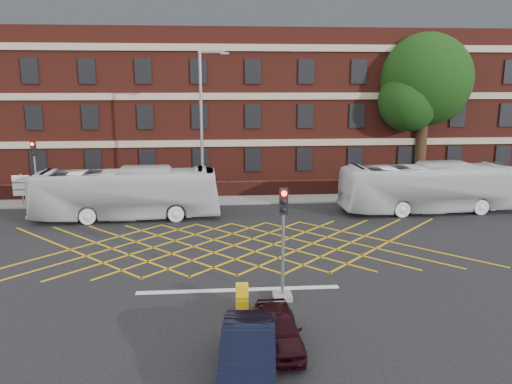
{
  "coord_description": "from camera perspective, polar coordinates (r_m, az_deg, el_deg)",
  "views": [
    {
      "loc": [
        -0.77,
        -21.86,
        8.01
      ],
      "look_at": [
        1.09,
        1.5,
        2.85
      ],
      "focal_mm": 35.0,
      "sensor_mm": 36.0,
      "label": 1
    }
  ],
  "objects": [
    {
      "name": "ground",
      "position": [
        23.3,
        -2.4,
        -7.7
      ],
      "size": [
        120.0,
        120.0,
        0.0
      ],
      "primitive_type": "plane",
      "color": "black",
      "rests_on": "ground"
    },
    {
      "name": "victorian_building",
      "position": [
        43.87,
        -3.29,
        12.17
      ],
      "size": [
        51.0,
        12.17,
        20.4
      ],
      "color": "#581E16",
      "rests_on": "ground"
    },
    {
      "name": "boundary_wall",
      "position": [
        35.66,
        -3.21,
        0.33
      ],
      "size": [
        56.0,
        0.5,
        1.1
      ],
      "primitive_type": "cube",
      "color": "#491913",
      "rests_on": "ground"
    },
    {
      "name": "far_pavement",
      "position": [
        34.79,
        -3.16,
        -0.81
      ],
      "size": [
        60.0,
        3.0,
        0.12
      ],
      "primitive_type": "cube",
      "color": "slate",
      "rests_on": "ground"
    },
    {
      "name": "box_junction_hatching",
      "position": [
        25.18,
        -2.57,
        -6.12
      ],
      "size": [
        8.22,
        8.22,
        0.02
      ],
      "primitive_type": "cube",
      "rotation": [
        0.0,
        0.0,
        0.79
      ],
      "color": "#CC990C",
      "rests_on": "ground"
    },
    {
      "name": "stop_line",
      "position": [
        20.05,
        -2.01,
        -11.11
      ],
      "size": [
        8.0,
        0.3,
        0.02
      ],
      "primitive_type": "cube",
      "color": "silver",
      "rests_on": "ground"
    },
    {
      "name": "bus_left",
      "position": [
        30.72,
        -14.52,
        -0.16
      ],
      "size": [
        11.08,
        2.93,
        3.06
      ],
      "primitive_type": "imported",
      "rotation": [
        0.0,
        0.0,
        1.6
      ],
      "color": "silver",
      "rests_on": "ground"
    },
    {
      "name": "bus_right",
      "position": [
        33.1,
        19.11,
        0.47
      ],
      "size": [
        11.22,
        3.07,
        3.1
      ],
      "primitive_type": "imported",
      "rotation": [
        0.0,
        0.0,
        1.61
      ],
      "color": "silver",
      "rests_on": "ground"
    },
    {
      "name": "car_navy",
      "position": [
        14.43,
        -0.88,
        -18.0
      ],
      "size": [
        1.9,
        4.41,
        1.41
      ],
      "primitive_type": "imported",
      "rotation": [
        0.0,
        0.0,
        -0.1
      ],
      "color": "black",
      "rests_on": "ground"
    },
    {
      "name": "car_maroon",
      "position": [
        15.94,
        2.46,
        -15.35
      ],
      "size": [
        1.44,
        3.47,
        1.17
      ],
      "primitive_type": "imported",
      "rotation": [
        0.0,
        0.0,
        0.02
      ],
      "color": "black",
      "rests_on": "ground"
    },
    {
      "name": "deciduous_tree",
      "position": [
        40.88,
        18.66,
        11.36
      ],
      "size": [
        7.36,
        6.98,
        11.71
      ],
      "color": "black",
      "rests_on": "ground"
    },
    {
      "name": "traffic_light_near",
      "position": [
        18.65,
        3.09,
        -7.16
      ],
      "size": [
        0.7,
        0.7,
        4.27
      ],
      "color": "slate",
      "rests_on": "ground"
    },
    {
      "name": "traffic_light_far",
      "position": [
        35.78,
        -23.82,
        1.3
      ],
      "size": [
        0.7,
        0.7,
        4.27
      ],
      "color": "slate",
      "rests_on": "ground"
    },
    {
      "name": "street_lamp",
      "position": [
        31.53,
        -6.06,
        4.06
      ],
      "size": [
        2.25,
        1.0,
        9.84
      ],
      "color": "slate",
      "rests_on": "ground"
    },
    {
      "name": "direction_signs",
      "position": [
        35.86,
        -25.23,
        0.57
      ],
      "size": [
        1.1,
        0.16,
        2.2
      ],
      "color": "gray",
      "rests_on": "ground"
    },
    {
      "name": "utility_cabinet",
      "position": [
        18.33,
        -1.61,
        -11.86
      ],
      "size": [
        0.45,
        0.38,
        0.95
      ],
      "primitive_type": "cube",
      "color": "#DFB50D",
      "rests_on": "ground"
    }
  ]
}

